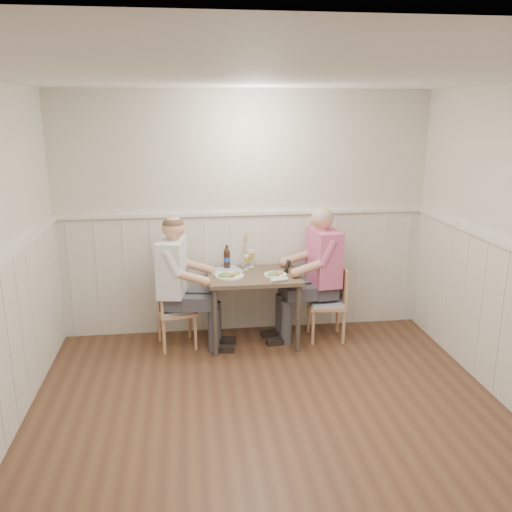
# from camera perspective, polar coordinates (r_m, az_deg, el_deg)

# --- Properties ---
(ground_plane) EXTENTS (4.50, 4.50, 0.00)m
(ground_plane) POSITION_cam_1_polar(r_m,az_deg,el_deg) (4.26, 2.35, -19.12)
(ground_plane) COLOR #4C2F20
(room_shell) EXTENTS (4.04, 4.54, 2.60)m
(room_shell) POSITION_cam_1_polar(r_m,az_deg,el_deg) (3.62, 2.61, 1.11)
(room_shell) COLOR beige
(room_shell) RESTS_ON ground
(wainscot) EXTENTS (4.00, 4.49, 1.34)m
(wainscot) POSITION_cam_1_polar(r_m,az_deg,el_deg) (4.53, 0.98, -6.98)
(wainscot) COLOR silver
(wainscot) RESTS_ON ground
(dining_table) EXTENTS (0.94, 0.70, 0.75)m
(dining_table) POSITION_cam_1_polar(r_m,az_deg,el_deg) (5.62, -0.26, -2.91)
(dining_table) COLOR #4A3B30
(dining_table) RESTS_ON ground
(chair_right) EXTENTS (0.41, 0.41, 0.80)m
(chair_right) POSITION_cam_1_polar(r_m,az_deg,el_deg) (5.84, 7.90, -4.59)
(chair_right) COLOR tan
(chair_right) RESTS_ON ground
(chair_left) EXTENTS (0.44, 0.44, 0.80)m
(chair_left) POSITION_cam_1_polar(r_m,az_deg,el_deg) (5.65, -8.87, -5.35)
(chair_left) COLOR tan
(chair_left) RESTS_ON ground
(man_in_pink) EXTENTS (0.71, 0.49, 1.46)m
(man_in_pink) POSITION_cam_1_polar(r_m,az_deg,el_deg) (5.81, 6.66, -2.81)
(man_in_pink) COLOR #3F3F47
(man_in_pink) RESTS_ON ground
(diner_cream) EXTENTS (0.70, 0.49, 1.41)m
(diner_cream) POSITION_cam_1_polar(r_m,az_deg,el_deg) (5.57, -8.29, -3.88)
(diner_cream) COLOR #3F3F47
(diner_cream) RESTS_ON ground
(plate_man) EXTENTS (0.23, 0.23, 0.06)m
(plate_man) POSITION_cam_1_polar(r_m,az_deg,el_deg) (5.54, 1.99, -1.89)
(plate_man) COLOR white
(plate_man) RESTS_ON dining_table
(plate_diner) EXTENTS (0.29, 0.29, 0.07)m
(plate_diner) POSITION_cam_1_polar(r_m,az_deg,el_deg) (5.50, -2.93, -2.01)
(plate_diner) COLOR white
(plate_diner) RESTS_ON dining_table
(beer_glass_a) EXTENTS (0.08, 0.08, 0.19)m
(beer_glass_a) POSITION_cam_1_polar(r_m,az_deg,el_deg) (5.81, -0.53, 0.03)
(beer_glass_a) COLOR silver
(beer_glass_a) RESTS_ON dining_table
(beer_glass_b) EXTENTS (0.06, 0.06, 0.16)m
(beer_glass_b) POSITION_cam_1_polar(r_m,az_deg,el_deg) (5.73, -1.02, -0.39)
(beer_glass_b) COLOR silver
(beer_glass_b) RESTS_ON dining_table
(beer_bottle) EXTENTS (0.07, 0.07, 0.25)m
(beer_bottle) POSITION_cam_1_polar(r_m,az_deg,el_deg) (5.78, -3.08, -0.21)
(beer_bottle) COLOR black
(beer_bottle) RESTS_ON dining_table
(rolled_napkin) EXTENTS (0.18, 0.09, 0.04)m
(rolled_napkin) POSITION_cam_1_polar(r_m,az_deg,el_deg) (5.35, 2.43, -2.52)
(rolled_napkin) COLOR white
(rolled_napkin) RESTS_ON dining_table
(grass_vase) EXTENTS (0.05, 0.05, 0.39)m
(grass_vase) POSITION_cam_1_polar(r_m,az_deg,el_deg) (5.81, -1.34, 0.55)
(grass_vase) COLOR silver
(grass_vase) RESTS_ON dining_table
(gingham_mat) EXTENTS (0.41, 0.37, 0.01)m
(gingham_mat) POSITION_cam_1_polar(r_m,az_deg,el_deg) (5.73, -3.32, -1.49)
(gingham_mat) COLOR #5B72A9
(gingham_mat) RESTS_ON dining_table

